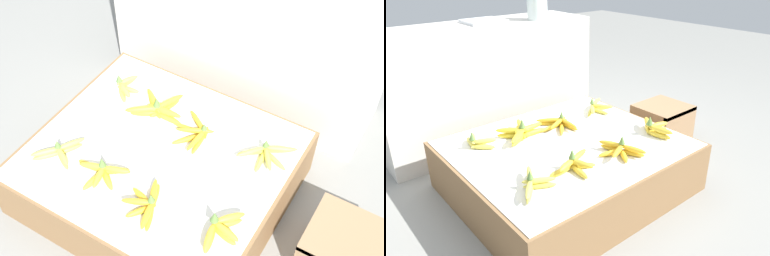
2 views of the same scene
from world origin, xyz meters
TOP-DOWN VIEW (x-y plane):
  - ground_plane at (0.00, 0.00)m, footprint 10.00×10.00m
  - display_platform at (0.00, 0.00)m, footprint 1.08×0.94m
  - back_vendor_table at (0.01, 0.81)m, footprint 1.35×0.42m
  - wooden_crate at (0.83, 0.05)m, footprint 0.31×0.29m
  - banana_bunch_front_left at (-0.35, -0.23)m, footprint 0.18×0.21m
  - banana_bunch_front_midleft at (-0.13, -0.22)m, footprint 0.24×0.19m
  - banana_bunch_front_midright at (0.11, -0.25)m, footprint 0.17×0.23m
  - banana_bunch_front_right at (0.41, -0.21)m, footprint 0.14×0.23m
  - banana_bunch_middle_left at (-0.35, 0.24)m, footprint 0.12×0.19m
  - banana_bunch_middle_midleft at (-0.14, 0.20)m, footprint 0.25×0.24m
  - banana_bunch_middle_midright at (0.08, 0.17)m, footprint 0.20×0.24m
  - banana_bunch_middle_right at (0.40, 0.22)m, footprint 0.22×0.21m

SIDE VIEW (x-z plane):
  - ground_plane at x=0.00m, z-range 0.00..0.00m
  - wooden_crate at x=0.83m, z-range 0.00..0.23m
  - display_platform at x=0.00m, z-range 0.00..0.26m
  - banana_bunch_middle_midright at x=0.08m, z-range 0.24..0.32m
  - banana_bunch_middle_right at x=0.40m, z-range 0.24..0.32m
  - banana_bunch_front_midright at x=0.11m, z-range 0.24..0.33m
  - banana_bunch_front_left at x=-0.35m, z-range 0.24..0.33m
  - banana_bunch_middle_left at x=-0.35m, z-range 0.24..0.33m
  - banana_bunch_front_midleft at x=-0.13m, z-range 0.24..0.34m
  - banana_bunch_middle_midleft at x=-0.14m, z-range 0.24..0.34m
  - banana_bunch_front_right at x=0.41m, z-range 0.24..0.35m
  - back_vendor_table at x=0.01m, z-range 0.00..0.74m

